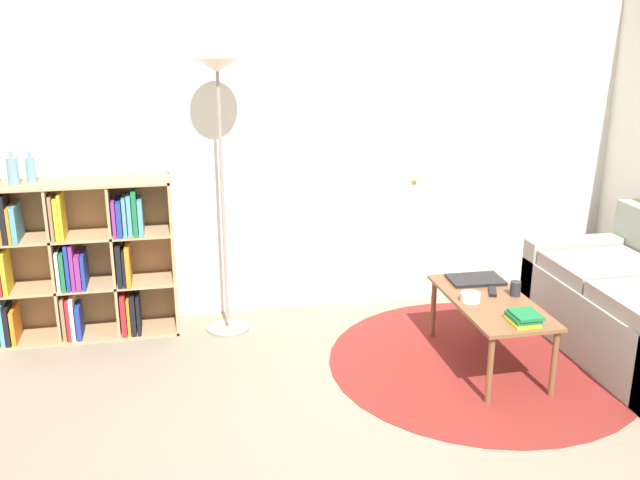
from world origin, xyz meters
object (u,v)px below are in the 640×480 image
object	(u,v)px
bookshelf	(79,260)
floor_lamp	(219,105)
bowl	(470,297)
cup	(515,289)
bottle_middle	(13,171)
bottle_right	(31,170)
coffee_table	(490,307)
laptop	(475,280)

from	to	relation	value
bookshelf	floor_lamp	xyz separation A→B (m)	(0.98, -0.12, 1.03)
bowl	cup	distance (m)	0.32
bookshelf	floor_lamp	size ratio (longest dim) A/B	0.63
floor_lamp	bottle_middle	size ratio (longest dim) A/B	8.57
bowl	floor_lamp	bearing A→B (deg)	149.17
bowl	bookshelf	bearing A→B (deg)	157.89
bookshelf	bowl	bearing A→B (deg)	-22.11
bookshelf	cup	bearing A→B (deg)	-19.22
bookshelf	bottle_right	bearing A→B (deg)	175.78
floor_lamp	bottle_right	world-z (taller)	floor_lamp
coffee_table	bottle_right	xyz separation A→B (m)	(-2.80, 1.00, 0.79)
floor_lamp	cup	xyz separation A→B (m)	(1.75, -0.83, -1.09)
floor_lamp	cup	world-z (taller)	floor_lamp
bowl	cup	world-z (taller)	cup
bowl	bottle_middle	bearing A→B (deg)	160.83
bowl	bottle_right	size ratio (longest dim) A/B	0.58
laptop	bookshelf	bearing A→B (deg)	165.69
laptop	bowl	xyz separation A→B (m)	(-0.17, -0.32, 0.02)
cup	bottle_right	xyz separation A→B (m)	(-2.97, 0.97, 0.69)
bowl	bottle_middle	size ratio (longest dim) A/B	0.56
coffee_table	cup	distance (m)	0.20
bookshelf	bottle_middle	bearing A→B (deg)	-175.84
floor_lamp	bottle_right	size ratio (longest dim) A/B	9.01
bottle_right	floor_lamp	bearing A→B (deg)	-6.64
bowl	bottle_middle	world-z (taller)	bottle_middle
coffee_table	bottle_right	size ratio (longest dim) A/B	4.76
bottle_middle	cup	bearing A→B (deg)	-16.82
bookshelf	coffee_table	distance (m)	2.75
bookshelf	coffee_table	bearing A→B (deg)	-21.05
laptop	cup	bearing A→B (deg)	-64.41
bottle_middle	laptop	bearing A→B (deg)	-12.26
coffee_table	bowl	bearing A→B (deg)	179.43
bookshelf	cup	world-z (taller)	bookshelf
floor_lamp	cup	bearing A→B (deg)	-25.31
floor_lamp	laptop	world-z (taller)	floor_lamp
laptop	bottle_right	world-z (taller)	bottle_right
coffee_table	bottle_right	bearing A→B (deg)	160.27
bowl	coffee_table	bearing A→B (deg)	-0.57
coffee_table	cup	xyz separation A→B (m)	(0.18, 0.03, 0.10)
coffee_table	bottle_right	distance (m)	3.07
floor_lamp	laptop	bearing A→B (deg)	-18.42
bookshelf	bottle_right	distance (m)	0.67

